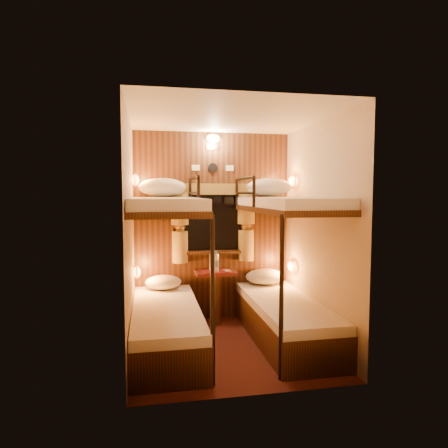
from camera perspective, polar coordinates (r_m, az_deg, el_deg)
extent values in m
plane|color=#34180E|center=(4.44, 0.62, -17.07)|extent=(2.10, 2.10, 0.00)
plane|color=silver|center=(4.20, 0.65, 15.01)|extent=(2.10, 2.10, 0.00)
plane|color=#C6B293|center=(5.18, -1.65, -0.31)|extent=(2.40, 0.00, 2.40)
plane|color=#C6B293|center=(3.14, 4.40, -3.41)|extent=(2.40, 0.00, 2.40)
plane|color=#C6B293|center=(4.08, -13.28, -1.71)|extent=(0.00, 2.40, 2.40)
plane|color=#C6B293|center=(4.46, 13.34, -1.20)|extent=(0.00, 2.40, 2.40)
cube|color=#331A0E|center=(5.17, -1.62, -0.32)|extent=(2.00, 0.03, 2.40)
cube|color=#331A0E|center=(4.37, -8.25, -15.02)|extent=(0.70, 1.90, 0.35)
cube|color=white|center=(4.30, -8.28, -12.19)|extent=(0.68, 1.88, 0.10)
cube|color=#331A0E|center=(4.13, -8.44, 1.91)|extent=(0.70, 1.90, 0.06)
cube|color=white|center=(4.13, -8.46, 3.02)|extent=(0.68, 1.88, 0.10)
cylinder|color=black|center=(3.39, -1.64, -11.04)|extent=(0.04, 0.04, 1.45)
cylinder|color=black|center=(5.03, -4.87, 4.55)|extent=(0.04, 0.04, 0.32)
cylinder|color=black|center=(4.18, -3.68, 4.59)|extent=(0.04, 0.04, 0.32)
cylinder|color=black|center=(4.61, -4.34, 6.56)|extent=(0.04, 0.85, 0.04)
cylinder|color=black|center=(4.61, -4.33, 4.44)|extent=(0.03, 0.85, 0.03)
cube|color=#331A0E|center=(4.61, 8.64, -14.00)|extent=(0.70, 1.90, 0.35)
cube|color=white|center=(4.54, 8.67, -11.30)|extent=(0.68, 1.88, 0.10)
cube|color=#331A0E|center=(4.38, 8.83, 2.05)|extent=(0.70, 1.90, 0.06)
cube|color=white|center=(4.37, 8.84, 3.10)|extent=(0.68, 1.88, 0.10)
cylinder|color=black|center=(3.53, 8.20, -10.45)|extent=(0.04, 0.04, 1.45)
cylinder|color=black|center=(5.12, 1.84, 4.56)|extent=(0.04, 0.04, 0.32)
cylinder|color=black|center=(4.30, 4.31, 4.58)|extent=(0.04, 0.04, 0.32)
cylinder|color=black|center=(4.71, 2.98, 6.52)|extent=(0.04, 0.85, 0.04)
cylinder|color=black|center=(4.71, 2.97, 4.45)|extent=(0.03, 0.85, 0.03)
cube|color=black|center=(5.15, -1.59, 0.22)|extent=(0.98, 0.02, 0.78)
cube|color=black|center=(5.14, -1.57, 0.21)|extent=(0.90, 0.01, 0.70)
cube|color=#331A0E|center=(5.14, -1.50, -4.05)|extent=(1.00, 0.12, 0.04)
cube|color=olive|center=(5.10, -1.53, 5.01)|extent=(1.10, 0.06, 0.14)
cylinder|color=olive|center=(5.04, -6.34, 2.15)|extent=(0.22, 0.22, 0.40)
cylinder|color=olive|center=(5.05, -6.32, -0.45)|extent=(0.11, 0.11, 0.12)
cylinder|color=olive|center=(5.08, -6.30, -3.26)|extent=(0.20, 0.20, 0.40)
torus|color=#C88A3A|center=(5.05, -6.32, -0.45)|extent=(0.14, 0.14, 0.02)
cylinder|color=olive|center=(5.18, 3.20, 2.23)|extent=(0.22, 0.22, 0.40)
cylinder|color=olive|center=(5.19, 3.19, -0.31)|extent=(0.11, 0.11, 0.12)
cylinder|color=olive|center=(5.22, 3.17, -3.04)|extent=(0.20, 0.20, 0.40)
torus|color=#C88A3A|center=(5.19, 3.19, -0.31)|extent=(0.14, 0.14, 0.02)
cylinder|color=black|center=(5.14, -1.60, 8.02)|extent=(0.12, 0.02, 0.12)
cube|color=silver|center=(5.11, -4.06, 8.03)|extent=(0.10, 0.01, 0.07)
cube|color=silver|center=(5.18, 0.82, 7.99)|extent=(0.10, 0.01, 0.07)
cube|color=#C88A3A|center=(5.17, -1.61, 11.01)|extent=(0.18, 0.01, 0.08)
ellipsoid|color=#FFCC8C|center=(5.16, -1.58, 12.14)|extent=(0.18, 0.09, 0.11)
ellipsoid|color=orange|center=(4.84, -12.33, -6.72)|extent=(0.08, 0.20, 0.13)
torus|color=#C88A3A|center=(4.84, -12.33, -6.72)|extent=(0.02, 0.17, 0.17)
ellipsoid|color=orange|center=(4.76, -12.55, 6.16)|extent=(0.08, 0.20, 0.13)
torus|color=#C88A3A|center=(4.76, -12.55, 6.16)|extent=(0.02, 0.17, 0.17)
ellipsoid|color=orange|center=(5.16, 9.65, -6.00)|extent=(0.08, 0.20, 0.13)
torus|color=#C88A3A|center=(5.16, 9.65, -6.00)|extent=(0.02, 0.17, 0.17)
ellipsoid|color=orange|center=(5.07, 9.81, 6.08)|extent=(0.08, 0.20, 0.13)
torus|color=#C88A3A|center=(5.07, 9.81, 6.08)|extent=(0.02, 0.17, 0.17)
cube|color=#561613|center=(5.07, -1.27, -6.93)|extent=(0.50, 0.34, 0.04)
cube|color=#331A0E|center=(5.14, -1.27, -10.48)|extent=(0.08, 0.30, 0.61)
cube|color=maroon|center=(5.06, -1.27, -6.68)|extent=(0.30, 0.34, 0.01)
cylinder|color=#99BFE5|center=(5.10, -1.71, -5.44)|extent=(0.07, 0.07, 0.21)
cylinder|color=#3D61B8|center=(5.10, -1.71, -5.56)|extent=(0.07, 0.07, 0.07)
cylinder|color=#3D61B8|center=(5.08, -1.71, -4.05)|extent=(0.04, 0.04, 0.03)
cylinder|color=#99BFE5|center=(4.99, -1.16, -5.57)|extent=(0.07, 0.07, 0.22)
cylinder|color=#3D61B8|center=(4.99, -1.16, -5.70)|extent=(0.08, 0.08, 0.08)
cylinder|color=#3D61B8|center=(4.97, -1.16, -4.06)|extent=(0.04, 0.04, 0.03)
cube|color=silver|center=(5.02, 0.64, -6.76)|extent=(0.08, 0.07, 0.01)
cube|color=silver|center=(5.10, 0.31, -6.59)|extent=(0.10, 0.09, 0.01)
ellipsoid|color=silver|center=(4.98, -8.66, -8.22)|extent=(0.44, 0.31, 0.17)
ellipsoid|color=silver|center=(5.22, 5.87, -7.46)|extent=(0.50, 0.36, 0.20)
ellipsoid|color=silver|center=(4.80, -8.80, 5.21)|extent=(0.56, 0.40, 0.22)
ellipsoid|color=silver|center=(4.96, 6.46, 5.23)|extent=(0.57, 0.41, 0.22)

